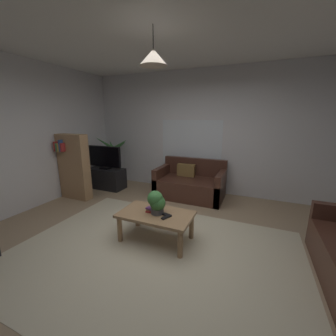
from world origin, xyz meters
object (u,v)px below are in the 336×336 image
object	(u,v)px
remote_on_table_0	(166,217)
potted_palm_corner	(115,163)
pendant_lamp	(153,57)
couch_under_window	(190,185)
tv	(105,157)
coffee_table	(156,217)
book_on_table_0	(151,211)
book_on_table_1	(151,209)
bookshelf_corner	(74,166)
potted_plant_on_table	(156,202)
remote_on_table_1	(164,214)
book_on_table_2	(151,208)
tv_stand	(107,178)

from	to	relation	value
remote_on_table_0	potted_palm_corner	xyz separation A→B (m)	(-2.39, 2.05, 0.12)
pendant_lamp	remote_on_table_0	bearing A→B (deg)	-19.64
couch_under_window	tv	distance (m)	2.18
remote_on_table_0	couch_under_window	bearing A→B (deg)	121.45
coffee_table	pendant_lamp	distance (m)	2.08
coffee_table	book_on_table_0	distance (m)	0.12
book_on_table_1	bookshelf_corner	bearing A→B (deg)	161.63
tv	couch_under_window	bearing A→B (deg)	7.72
couch_under_window	book_on_table_1	xyz separation A→B (m)	(-0.03, -1.81, 0.18)
book_on_table_0	potted_plant_on_table	bearing A→B (deg)	-13.12
bookshelf_corner	pendant_lamp	bearing A→B (deg)	-18.23
tv	remote_on_table_1	bearing A→B (deg)	-34.18
coffee_table	potted_plant_on_table	bearing A→B (deg)	-8.28
potted_plant_on_table	pendant_lamp	bearing A→B (deg)	171.72
remote_on_table_1	potted_palm_corner	distance (m)	3.05
book_on_table_1	book_on_table_2	size ratio (longest dim) A/B	0.93
coffee_table	book_on_table_1	distance (m)	0.14
book_on_table_0	pendant_lamp	size ratio (longest dim) A/B	0.29
book_on_table_2	tv	xyz separation A→B (m)	(-2.07, 1.54, 0.32)
tv	remote_on_table_0	bearing A→B (deg)	-34.57
potted_palm_corner	pendant_lamp	size ratio (longest dim) A/B	2.94
bookshelf_corner	remote_on_table_1	bearing A→B (deg)	-17.36
remote_on_table_1	tv	distance (m)	2.79
book_on_table_1	remote_on_table_0	bearing A→B (deg)	-18.09
couch_under_window	potted_palm_corner	world-z (taller)	potted_palm_corner
book_on_table_0	tv	bearing A→B (deg)	143.57
tv	pendant_lamp	size ratio (longest dim) A/B	2.05
book_on_table_0	bookshelf_corner	bearing A→B (deg)	161.62
book_on_table_2	remote_on_table_1	xyz separation A→B (m)	(0.22, -0.02, -0.04)
remote_on_table_0	book_on_table_2	bearing A→B (deg)	-172.74
potted_plant_on_table	potted_palm_corner	size ratio (longest dim) A/B	0.26
coffee_table	tv_stand	world-z (taller)	tv_stand
book_on_table_2	potted_plant_on_table	bearing A→B (deg)	-9.15
remote_on_table_0	bookshelf_corner	distance (m)	2.69
couch_under_window	remote_on_table_1	distance (m)	1.86
tv_stand	remote_on_table_1	bearing A→B (deg)	-34.55
coffee_table	book_on_table_2	bearing A→B (deg)	170.71
couch_under_window	pendant_lamp	size ratio (longest dim) A/B	3.29
book_on_table_2	bookshelf_corner	bearing A→B (deg)	161.43
book_on_table_0	book_on_table_1	distance (m)	0.02
couch_under_window	potted_plant_on_table	size ratio (longest dim) A/B	4.38
bookshelf_corner	couch_under_window	bearing A→B (deg)	25.02
book_on_table_0	book_on_table_1	bearing A→B (deg)	157.84
potted_plant_on_table	remote_on_table_0	bearing A→B (deg)	-20.50
couch_under_window	tv_stand	distance (m)	2.11
book_on_table_0	remote_on_table_0	xyz separation A→B (m)	(0.28, -0.09, -0.00)
potted_plant_on_table	potted_palm_corner	world-z (taller)	potted_palm_corner
coffee_table	couch_under_window	bearing A→B (deg)	91.98
remote_on_table_0	book_on_table_0	bearing A→B (deg)	-174.23
couch_under_window	book_on_table_2	xyz separation A→B (m)	(-0.03, -1.82, 0.19)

